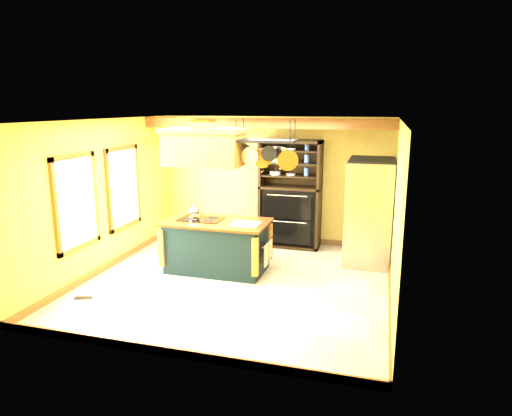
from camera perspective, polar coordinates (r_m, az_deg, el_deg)
The scene contains 15 objects.
floor at distance 7.86m, azimuth -2.29°, elevation -9.14°, with size 5.00×5.00×0.00m, color beige.
ceiling at distance 7.30m, azimuth -2.48°, elevation 10.92°, with size 5.00×5.00×0.00m, color white.
wall_back at distance 9.83m, azimuth 2.16°, elevation 3.48°, with size 5.00×0.02×2.70m, color #DCC850.
wall_front at distance 5.23m, azimuth -10.97°, elevation -5.09°, with size 5.00×0.02×2.70m, color #DCC850.
wall_left at distance 8.57m, azimuth -18.49°, elevation 1.45°, with size 0.02×5.00×2.70m, color #DCC850.
wall_right at distance 7.11m, azimuth 17.13°, elevation -0.67°, with size 0.02×5.00×2.70m, color #DCC850.
ceiling_beam at distance 8.94m, azimuth 0.99°, elevation 10.56°, with size 5.00×0.15×0.20m, color brown.
window_near at distance 7.91m, azimuth -21.53°, elevation 0.68°, with size 0.06×1.06×1.56m.
window_far at distance 9.03m, azimuth -16.21°, elevation 2.48°, with size 0.06×1.06×1.56m.
kitchen_island at distance 8.25m, azimuth -4.93°, elevation -4.67°, with size 1.87×1.04×1.11m.
range_hood at distance 7.97m, azimuth -6.52°, elevation 7.72°, with size 1.41×0.80×0.80m.
pot_rack at distance 7.63m, azimuth 1.32°, elevation 7.46°, with size 1.10×0.50×0.82m.
refrigerator at distance 8.74m, azimuth 13.92°, elevation -0.75°, with size 0.84×0.99×1.94m.
hutch at distance 9.60m, azimuth 4.31°, elevation 0.32°, with size 1.27×0.58×2.24m.
floor_register at distance 7.70m, azimuth -20.74°, elevation -10.45°, with size 0.28×0.12×0.01m, color black.
Camera 1 is at (2.28, -6.93, 2.93)m, focal length 32.00 mm.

